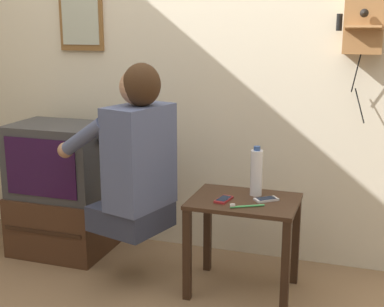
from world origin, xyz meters
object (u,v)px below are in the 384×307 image
object	(u,v)px
cell_phone_held	(224,199)
water_bottle	(256,172)
cell_phone_spare	(266,199)
person	(135,155)
wall_phone_antique	(364,18)
toothbrush	(245,206)
television	(59,160)
framed_picture	(80,7)

from	to	relation	value
cell_phone_held	water_bottle	world-z (taller)	water_bottle
cell_phone_spare	person	bearing A→B (deg)	-119.04
wall_phone_antique	toothbrush	bearing A→B (deg)	-131.79
cell_phone_held	toothbrush	world-z (taller)	toothbrush
person	cell_phone_spare	distance (m)	0.73
television	person	bearing A→B (deg)	-21.68
television	wall_phone_antique	world-z (taller)	wall_phone_antique
framed_picture	cell_phone_spare	size ratio (longest dim) A/B	4.02
wall_phone_antique	water_bottle	distance (m)	1.00
water_bottle	framed_picture	bearing A→B (deg)	162.83
person	water_bottle	xyz separation A→B (m)	(0.62, 0.19, -0.09)
wall_phone_antique	cell_phone_spare	xyz separation A→B (m)	(-0.41, -0.41, -0.93)
framed_picture	water_bottle	size ratio (longest dim) A/B	2.00
cell_phone_spare	toothbrush	distance (m)	0.16
wall_phone_antique	framed_picture	bearing A→B (deg)	178.55
toothbrush	television	bearing A→B (deg)	47.77
television	toothbrush	xyz separation A→B (m)	(1.25, -0.28, -0.07)
framed_picture	cell_phone_held	bearing A→B (deg)	-25.68
wall_phone_antique	cell_phone_spare	world-z (taller)	wall_phone_antique
person	television	distance (m)	0.70
person	cell_phone_held	world-z (taller)	person
person	wall_phone_antique	world-z (taller)	wall_phone_antique
wall_phone_antique	framed_picture	xyz separation A→B (m)	(-1.73, 0.04, 0.07)
person	cell_phone_spare	xyz separation A→B (m)	(0.69, 0.12, -0.21)
framed_picture	toothbrush	xyz separation A→B (m)	(1.23, -0.60, -1.00)
cell_phone_held	cell_phone_spare	bearing A→B (deg)	28.23
wall_phone_antique	toothbrush	xyz separation A→B (m)	(-0.50, -0.56, -0.93)
person	cell_phone_held	size ratio (longest dim) A/B	6.94
person	framed_picture	size ratio (longest dim) A/B	1.70
person	cell_phone_held	bearing A→B (deg)	-68.56
television	cell_phone_held	world-z (taller)	television
person	wall_phone_antique	distance (m)	1.42
framed_picture	toothbrush	bearing A→B (deg)	-25.95
television	cell_phone_spare	world-z (taller)	television
television	toothbrush	size ratio (longest dim) A/B	3.55
framed_picture	cell_phone_spare	bearing A→B (deg)	-19.18
framed_picture	cell_phone_spare	world-z (taller)	framed_picture
television	water_bottle	size ratio (longest dim) A/B	2.13
framed_picture	toothbrush	world-z (taller)	framed_picture
television	water_bottle	world-z (taller)	television
toothbrush	framed_picture	bearing A→B (deg)	34.31
framed_picture	television	bearing A→B (deg)	-92.54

